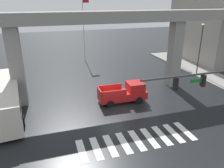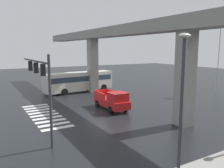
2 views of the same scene
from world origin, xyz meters
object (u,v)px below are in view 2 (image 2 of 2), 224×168
Objects in this scene: city_bus at (79,81)px; traffic_signal_mast at (40,76)px; street_lamp_near_corner at (182,91)px; flagpole at (220,52)px; pickup_truck at (112,101)px.

traffic_signal_mast reaches higher than city_bus.
traffic_signal_mast is at bearing -155.90° from street_lamp_near_corner.
traffic_signal_mast is 27.54m from flagpole.
flagpole is at bearing 99.15° from traffic_signal_mast.
street_lamp_near_corner is at bearing -16.83° from pickup_truck.
street_lamp_near_corner is (13.42, -4.06, 3.57)m from pickup_truck.
city_bus is 1.27× the size of traffic_signal_mast.
pickup_truck is 19.45m from flagpole.
flagpole is at bearing 121.68° from street_lamp_near_corner.
pickup_truck is 14.46m from street_lamp_near_corner.
street_lamp_near_corner reaches higher than pickup_truck.
traffic_signal_mast is (15.51, -9.33, 2.83)m from city_bus.
street_lamp_near_corner reaches higher than traffic_signal_mast.
street_lamp_near_corner is 0.68× the size of flagpole.
flagpole is (-0.66, 18.75, 5.15)m from pickup_truck.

